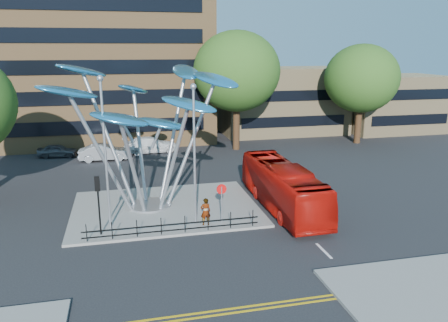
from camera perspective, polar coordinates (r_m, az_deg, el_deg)
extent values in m
plane|color=black|center=(23.93, -3.71, -11.13)|extent=(120.00, 120.00, 0.00)
cube|color=slate|center=(29.27, -7.61, -6.14)|extent=(12.00, 9.00, 0.15)
cube|color=gold|center=(18.79, -0.51, -18.91)|extent=(40.00, 0.12, 0.01)
cube|color=gold|center=(18.55, -0.29, -19.41)|extent=(40.00, 0.12, 0.01)
cube|color=olive|center=(53.55, -16.79, 18.98)|extent=(25.00, 15.00, 30.00)
cube|color=tan|center=(55.21, 7.62, 7.85)|extent=(15.00, 8.00, 8.00)
cube|color=tan|center=(59.94, 21.03, 7.06)|extent=(12.00, 8.00, 7.00)
cylinder|color=black|center=(45.40, 1.62, 5.07)|extent=(0.70, 0.70, 5.72)
ellipsoid|color=#1E4012|center=(44.83, 1.67, 11.64)|extent=(8.80, 8.80, 8.10)
cylinder|color=black|center=(50.80, 17.14, 5.08)|extent=(0.70, 0.70, 5.06)
ellipsoid|color=#1E4012|center=(50.30, 17.54, 10.25)|extent=(8.00, 8.00, 7.36)
cylinder|color=#9EA0A5|center=(29.63, -9.65, -5.68)|extent=(2.80, 2.80, 0.12)
cylinder|color=#9EA0A5|center=(27.92, -12.36, 1.16)|extent=(0.24, 0.24, 7.80)
ellipsoid|color=#2F94CE|center=(26.47, -19.79, 8.49)|extent=(3.92, 2.95, 1.39)
cylinder|color=#9EA0A5|center=(27.72, -10.61, -0.34)|extent=(0.24, 0.24, 6.40)
ellipsoid|color=#2F94CE|center=(24.89, -13.48, 5.36)|extent=(3.47, 1.78, 1.31)
cylinder|color=#9EA0A5|center=(27.89, -8.61, 0.48)|extent=(0.24, 0.24, 7.00)
ellipsoid|color=#2F94CE|center=(25.88, -4.61, 7.39)|extent=(3.81, 3.11, 1.36)
cylinder|color=#9EA0A5|center=(28.58, -7.59, 2.10)|extent=(0.24, 0.24, 8.20)
ellipsoid|color=#2F94CE|center=(28.89, -1.12, 10.58)|extent=(3.52, 4.06, 1.44)
cylinder|color=#9EA0A5|center=(29.38, -8.56, 2.80)|extent=(0.24, 0.24, 8.60)
ellipsoid|color=#2F94CE|center=(31.05, -5.05, 11.55)|extent=(2.21, 3.79, 1.39)
cylinder|color=#9EA0A5|center=(29.55, -10.46, 1.60)|extent=(0.24, 0.24, 7.40)
ellipsoid|color=#2F94CE|center=(31.53, -11.76, 9.16)|extent=(3.02, 3.71, 1.34)
cylinder|color=#9EA0A5|center=(28.79, -12.06, 2.60)|extent=(0.24, 0.24, 8.80)
ellipsoid|color=#2F94CE|center=(29.72, -18.08, 11.15)|extent=(3.88, 3.60, 1.42)
ellipsoid|color=#2F94CE|center=(28.31, -13.84, 5.60)|extent=(3.40, 1.96, 1.13)
ellipsoid|color=#2F94CE|center=(27.88, -8.23, 4.90)|extent=(3.39, 2.16, 1.11)
cylinder|color=#9EA0A5|center=(25.53, -15.21, 0.54)|extent=(0.14, 0.14, 8.50)
sphere|color=#9EA0A5|center=(24.87, -15.89, 10.35)|extent=(0.36, 0.36, 0.36)
cylinder|color=#9EA0A5|center=(25.38, -3.87, 0.37)|extent=(0.14, 0.14, 8.00)
sphere|color=#9EA0A5|center=(24.69, -4.04, 9.67)|extent=(0.36, 0.36, 0.36)
cylinder|color=black|center=(25.36, -16.01, -5.88)|extent=(0.10, 0.10, 3.20)
cube|color=black|center=(24.92, -16.23, -2.86)|extent=(0.28, 0.18, 0.85)
sphere|color=#FF0C0C|center=(24.84, -16.28, -2.24)|extent=(0.18, 0.18, 0.18)
cylinder|color=#9EA0A5|center=(26.03, -0.31, -5.80)|extent=(0.08, 0.08, 2.30)
cylinder|color=red|center=(25.73, -0.33, -3.69)|extent=(0.60, 0.04, 0.60)
cube|color=white|center=(25.75, -0.34, -3.68)|extent=(0.42, 0.03, 0.10)
cylinder|color=black|center=(25.07, -17.52, -8.95)|extent=(0.05, 0.05, 1.00)
cylinder|color=black|center=(24.99, -14.42, -8.80)|extent=(0.05, 0.05, 1.00)
cylinder|color=black|center=(24.97, -11.31, -8.63)|extent=(0.05, 0.05, 1.00)
cylinder|color=black|center=(25.03, -8.20, -8.43)|extent=(0.05, 0.05, 1.00)
cylinder|color=black|center=(25.16, -5.13, -8.21)|extent=(0.05, 0.05, 1.00)
cylinder|color=black|center=(25.35, -2.09, -7.97)|extent=(0.05, 0.05, 1.00)
cylinder|color=black|center=(25.62, 0.88, -7.71)|extent=(0.05, 0.05, 1.00)
cylinder|color=black|center=(25.96, 3.78, -7.44)|extent=(0.05, 0.05, 1.00)
cube|color=black|center=(25.06, -6.67, -8.22)|extent=(10.00, 0.06, 0.06)
cube|color=black|center=(25.20, -6.64, -8.95)|extent=(10.00, 0.06, 0.06)
imported|color=#B20E08|center=(29.11, 7.66, -3.30)|extent=(2.60, 10.73, 2.98)
imported|color=gray|center=(25.96, -2.43, -6.62)|extent=(0.62, 0.41, 1.67)
imported|color=#44464D|center=(45.47, -20.92, 1.26)|extent=(3.86, 1.90, 1.27)
imported|color=#B6BBBF|center=(42.72, -15.35, 1.09)|extent=(4.72, 1.65, 1.55)
imported|color=white|center=(44.96, -9.53, 2.10)|extent=(5.70, 2.90, 1.59)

